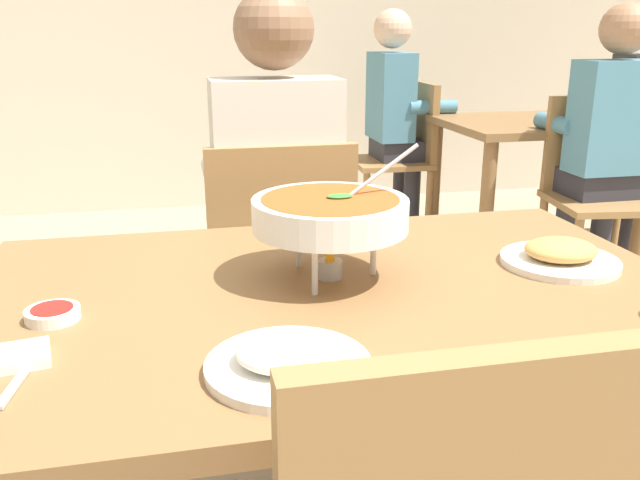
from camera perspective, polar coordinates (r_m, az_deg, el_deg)
dining_table_main at (r=1.30m, az=1.44°, el=-8.29°), size 1.36×0.90×0.73m
chair_diner_main at (r=2.01m, az=-3.61°, el=-2.45°), size 0.44×0.44×0.90m
diner_main at (r=1.97m, az=-3.89°, el=4.32°), size 0.40×0.45×1.31m
curry_bowl at (r=1.27m, az=0.81°, el=2.20°), size 0.33×0.30×0.26m
rice_plate at (r=0.96m, az=-2.74°, el=-10.09°), size 0.24×0.24×0.06m
appetizer_plate at (r=1.46m, az=19.89°, el=-1.26°), size 0.24×0.24×0.06m
sauce_dish at (r=1.21m, az=-21.95°, el=-5.87°), size 0.09×0.09×0.02m
napkin_folded at (r=1.09m, az=-25.31°, el=-9.18°), size 0.13×0.10×0.02m
spoon_utensil at (r=1.04m, az=-24.21°, el=-10.55°), size 0.04×0.17×0.01m
dining_table_far at (r=3.81m, az=18.10°, el=7.81°), size 1.00×0.80×0.73m
chair_bg_middle at (r=4.05m, az=7.32°, el=7.71°), size 0.45×0.45×0.90m
chair_bg_right at (r=3.40m, az=22.45°, el=4.61°), size 0.50×0.50×0.90m
patron_bg_middle at (r=4.04m, az=6.57°, el=11.10°), size 0.45×0.40×1.31m
patron_bg_right at (r=3.35m, az=23.33°, el=8.45°), size 0.40×0.45×1.31m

